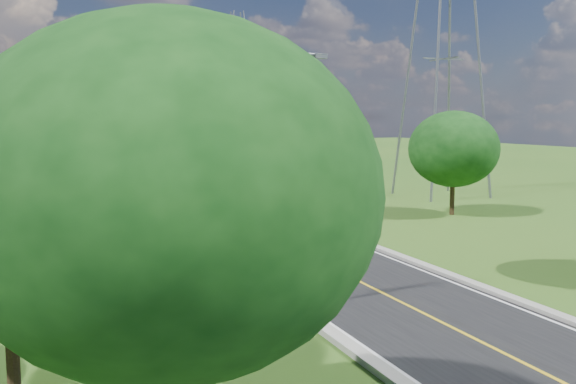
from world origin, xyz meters
TOP-DOWN VIEW (x-y plane):
  - ground at (0.00, 60.00)m, footprint 260.00×260.00m
  - road at (0.00, 66.00)m, footprint 8.00×150.00m
  - curb_left at (-4.25, 66.00)m, footprint 0.50×150.00m
  - curb_right at (4.25, 66.00)m, footprint 0.50×150.00m
  - speed_limit_sign at (5.20, 37.98)m, footprint 0.55×0.09m
  - overpass at (0.00, 140.00)m, footprint 30.00×3.00m
  - streetlight_near_left at (-6.00, 12.00)m, footprint 5.90×0.25m
  - streetlight_mid_left at (-6.00, 45.00)m, footprint 5.90×0.25m
  - streetlight_far_right at (6.00, 78.00)m, footprint 5.90×0.25m
  - power_tower_near at (22.00, 40.00)m, footprint 9.00×6.40m
  - power_tower_far at (26.00, 115.00)m, footprint 9.00×6.40m
  - tree_la at (-14.00, 8.00)m, footprint 7.14×7.14m
  - tree_lc at (-15.00, 50.00)m, footprint 7.56×7.56m
  - tree_le at (-14.50, 98.00)m, footprint 5.88×5.88m
  - tree_lf at (-11.00, 2.00)m, footprint 7.98×7.98m
  - tree_rb at (16.00, 30.00)m, footprint 6.72×6.72m
  - tree_rc at (15.00, 52.00)m, footprint 5.88×5.88m
  - tree_rd at (17.00, 76.00)m, footprint 7.14×7.14m
  - tree_re at (14.50, 100.00)m, footprint 5.46×5.46m
  - tree_rf at (18.00, 120.00)m, footprint 6.30×6.30m
  - bus_outbound at (2.92, 44.16)m, footprint 4.51×12.59m
  - bus_inbound at (-3.20, 60.58)m, footprint 2.60×10.71m

SIDE VIEW (x-z plane):
  - ground at x=0.00m, z-range 0.00..0.00m
  - road at x=0.00m, z-range 0.00..0.06m
  - curb_left at x=-4.25m, z-range 0.00..0.22m
  - curb_right at x=4.25m, z-range 0.00..0.22m
  - bus_inbound at x=-3.20m, z-range 0.06..3.04m
  - speed_limit_sign at x=5.20m, z-range 0.40..2.80m
  - bus_outbound at x=2.92m, z-range 0.06..3.49m
  - overpass at x=0.00m, z-range 0.81..4.01m
  - tree_re at x=14.50m, z-range 0.85..7.20m
  - tree_le at x=-14.50m, z-range 0.91..7.75m
  - tree_rc at x=15.00m, z-range 0.91..7.75m
  - tree_rf at x=18.00m, z-range 0.98..8.31m
  - tree_rb at x=16.00m, z-range 1.05..8.86m
  - tree_la at x=-14.00m, z-range 1.11..9.42m
  - tree_rd at x=17.00m, z-range 1.11..9.42m
  - tree_lc at x=-15.00m, z-range 1.18..9.97m
  - tree_lf at x=-11.00m, z-range 1.24..10.53m
  - streetlight_near_left at x=-6.00m, z-range 0.94..10.94m
  - streetlight_mid_left at x=-6.00m, z-range 0.94..10.94m
  - streetlight_far_right at x=6.00m, z-range 0.94..10.94m
  - power_tower_near at x=22.00m, z-range 0.01..28.01m
  - power_tower_far at x=26.00m, z-range 0.01..28.01m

